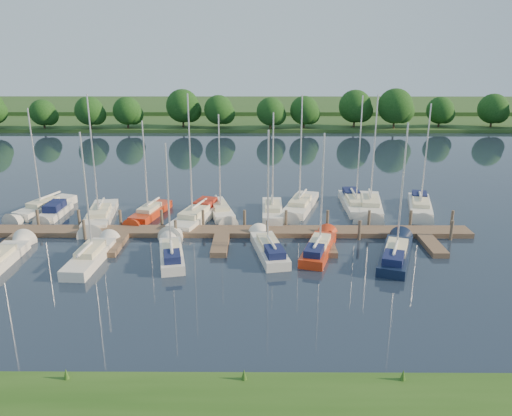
{
  "coord_description": "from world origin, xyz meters",
  "views": [
    {
      "loc": [
        2.9,
        -30.01,
        14.2
      ],
      "look_at": [
        2.69,
        8.0,
        2.2
      ],
      "focal_mm": 35.0,
      "sensor_mm": 36.0,
      "label": 1
    }
  ],
  "objects_px": {
    "sailboat_n_0": "(44,209)",
    "sailboat_n_5": "(220,211)",
    "motorboat": "(55,213)",
    "dock": "(222,234)",
    "sailboat_s_2": "(171,255)"
  },
  "relations": [
    {
      "from": "dock",
      "to": "sailboat_s_2",
      "type": "distance_m",
      "value": 5.59
    },
    {
      "from": "sailboat_s_2",
      "to": "sailboat_n_0",
      "type": "bearing_deg",
      "value": 129.62
    },
    {
      "from": "sailboat_n_0",
      "to": "sailboat_n_5",
      "type": "distance_m",
      "value": 16.36
    },
    {
      "from": "sailboat_n_0",
      "to": "sailboat_s_2",
      "type": "bearing_deg",
      "value": 160.51
    },
    {
      "from": "dock",
      "to": "sailboat_n_5",
      "type": "xyz_separation_m",
      "value": [
        -0.6,
        5.8,
        0.07
      ]
    },
    {
      "from": "sailboat_n_0",
      "to": "motorboat",
      "type": "xyz_separation_m",
      "value": [
        1.48,
        -1.17,
        0.04
      ]
    },
    {
      "from": "sailboat_n_0",
      "to": "dock",
      "type": "bearing_deg",
      "value": 178.48
    },
    {
      "from": "motorboat",
      "to": "dock",
      "type": "bearing_deg",
      "value": 162.11
    },
    {
      "from": "dock",
      "to": "sailboat_n_5",
      "type": "relative_size",
      "value": 4.27
    },
    {
      "from": "sailboat_s_2",
      "to": "motorboat",
      "type": "bearing_deg",
      "value": 129.58
    },
    {
      "from": "sailboat_n_0",
      "to": "sailboat_n_5",
      "type": "height_order",
      "value": "sailboat_n_0"
    },
    {
      "from": "sailboat_n_0",
      "to": "sailboat_s_2",
      "type": "distance_m",
      "value": 17.44
    },
    {
      "from": "dock",
      "to": "sailboat_n_0",
      "type": "height_order",
      "value": "sailboat_n_0"
    },
    {
      "from": "sailboat_n_5",
      "to": "motorboat",
      "type": "bearing_deg",
      "value": -12.38
    },
    {
      "from": "dock",
      "to": "sailboat_n_0",
      "type": "bearing_deg",
      "value": 159.44
    }
  ]
}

